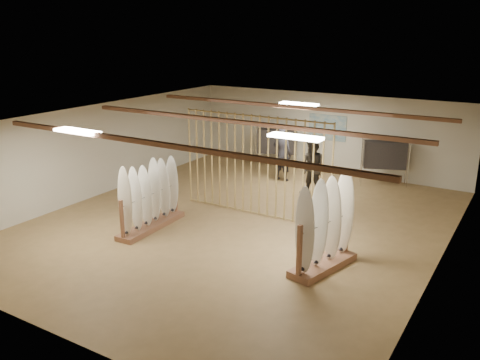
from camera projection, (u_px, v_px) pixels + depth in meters
The scene contains 16 objects.
floor at pixel (240, 223), 13.51m from camera, with size 12.00×12.00×0.00m, color #967548.
ceiling at pixel (240, 119), 12.70m from camera, with size 12.00×12.00×0.00m, color gray.
wall_back at pixel (327, 133), 18.02m from camera, with size 12.00×12.00×0.00m, color beige.
wall_front at pixel (48, 260), 8.19m from camera, with size 12.00×12.00×0.00m, color beige.
wall_left at pixel (101, 149), 15.59m from camera, with size 12.00×12.00×0.00m, color beige.
wall_right at pixel (444, 206), 10.63m from camera, with size 12.00×12.00×0.00m, color beige.
ceiling_slats at pixel (240, 122), 12.73m from camera, with size 9.50×6.12×0.10m, color brown.
light_panels at pixel (240, 121), 12.72m from camera, with size 1.20×0.35×0.06m, color white.
bamboo_partition at pixel (255, 166), 13.76m from camera, with size 4.45×0.05×2.78m.
poster at pixel (327, 128), 17.95m from camera, with size 1.40×0.03×0.90m, color teal.
rack_left at pixel (151, 206), 13.00m from camera, with size 0.56×2.26×1.81m.
rack_right at pixel (324, 239), 10.77m from camera, with size 0.98×1.86×2.07m.
clothing_rack_a at pixel (276, 141), 18.50m from camera, with size 1.40×0.81×1.56m.
clothing_rack_b at pixel (385, 155), 16.52m from camera, with size 1.39×0.85×1.56m.
shopper_a at pixel (282, 150), 17.02m from camera, with size 0.76×0.51×2.07m, color black.
shopper_b at pixel (313, 164), 15.40m from camera, with size 0.97×0.76×2.02m, color #352F29.
Camera 1 is at (6.52, -10.79, 5.00)m, focal length 38.00 mm.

